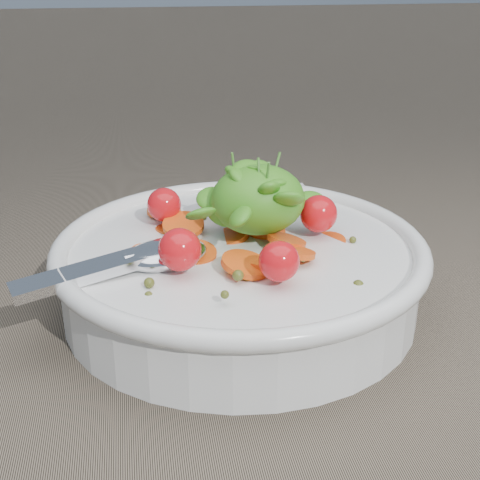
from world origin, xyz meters
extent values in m
plane|color=#746653|center=(0.00, 0.00, 0.00)|extent=(6.00, 6.00, 0.00)
cylinder|color=white|center=(0.02, 0.01, 0.02)|extent=(0.26, 0.26, 0.05)
torus|color=white|center=(0.02, 0.01, 0.05)|extent=(0.27, 0.27, 0.01)
cylinder|color=white|center=(0.02, 0.01, 0.00)|extent=(0.13, 0.13, 0.01)
cylinder|color=brown|center=(0.02, 0.01, 0.02)|extent=(0.23, 0.23, 0.04)
cylinder|color=#F95B14|center=(0.08, 0.01, 0.05)|extent=(0.04, 0.04, 0.01)
cylinder|color=#F95B14|center=(-0.03, 0.08, 0.05)|extent=(0.03, 0.03, 0.01)
cylinder|color=#F95B14|center=(0.04, -0.03, 0.05)|extent=(0.04, 0.04, 0.02)
cylinder|color=#F95B14|center=(-0.01, 0.00, 0.05)|extent=(0.04, 0.04, 0.01)
cylinder|color=#F95B14|center=(0.05, 0.00, 0.06)|extent=(0.04, 0.04, 0.02)
cylinder|color=#F95B14|center=(-0.02, 0.05, 0.05)|extent=(0.03, 0.03, 0.01)
cylinder|color=#F95B14|center=(0.01, 0.03, 0.05)|extent=(0.04, 0.04, 0.02)
cylinder|color=#F95B14|center=(0.02, -0.04, 0.05)|extent=(0.04, 0.04, 0.01)
cylinder|color=#F95B14|center=(-0.02, -0.01, 0.05)|extent=(0.04, 0.04, 0.01)
cylinder|color=#F95B14|center=(0.04, -0.01, 0.05)|extent=(0.04, 0.04, 0.01)
cylinder|color=#F95B14|center=(-0.04, -0.01, 0.05)|extent=(0.03, 0.03, 0.02)
cylinder|color=#F95B14|center=(0.04, -0.01, 0.05)|extent=(0.04, 0.04, 0.01)
cylinder|color=#F95B14|center=(0.04, 0.03, 0.05)|extent=(0.04, 0.04, 0.01)
cylinder|color=#F95B14|center=(0.05, -0.03, 0.06)|extent=(0.03, 0.03, 0.01)
cylinder|color=#F95B14|center=(-0.02, 0.04, 0.06)|extent=(0.04, 0.04, 0.01)
cylinder|color=#F95B14|center=(0.03, -0.03, 0.05)|extent=(0.04, 0.04, 0.01)
sphere|color=#4D521B|center=(0.10, 0.00, 0.05)|extent=(0.01, 0.01, 0.01)
sphere|color=#4D521B|center=(0.02, -0.05, 0.05)|extent=(0.01, 0.01, 0.01)
sphere|color=#4D521B|center=(-0.05, -0.05, 0.05)|extent=(0.01, 0.01, 0.01)
sphere|color=#4D521B|center=(0.00, 0.06, 0.05)|extent=(0.01, 0.01, 0.01)
sphere|color=#4D521B|center=(0.07, 0.10, 0.05)|extent=(0.01, 0.01, 0.01)
sphere|color=#4D521B|center=(-0.05, -0.06, 0.05)|extent=(0.01, 0.01, 0.01)
sphere|color=#4D521B|center=(0.01, -0.05, 0.06)|extent=(0.01, 0.01, 0.01)
sphere|color=#4D521B|center=(0.06, -0.04, 0.06)|extent=(0.00, 0.00, 0.00)
sphere|color=#4D521B|center=(-0.01, 0.02, 0.05)|extent=(0.01, 0.01, 0.01)
sphere|color=#4D521B|center=(0.09, -0.06, 0.05)|extent=(0.01, 0.01, 0.01)
sphere|color=#4D521B|center=(0.05, 0.03, 0.05)|extent=(0.01, 0.01, 0.01)
sphere|color=#4D521B|center=(-0.03, 0.07, 0.05)|extent=(0.01, 0.01, 0.01)
sphere|color=#4D521B|center=(0.04, 0.07, 0.05)|extent=(0.01, 0.01, 0.01)
sphere|color=#4D521B|center=(0.06, 0.10, 0.05)|extent=(0.01, 0.01, 0.01)
sphere|color=#4D521B|center=(0.00, -0.08, 0.06)|extent=(0.01, 0.01, 0.01)
sphere|color=#4D521B|center=(-0.01, 0.01, 0.05)|extent=(0.00, 0.00, 0.00)
sphere|color=#4D521B|center=(-0.03, 0.00, 0.06)|extent=(0.01, 0.01, 0.01)
sphere|color=red|center=(0.08, 0.02, 0.07)|extent=(0.03, 0.03, 0.03)
sphere|color=red|center=(0.03, 0.06, 0.07)|extent=(0.03, 0.03, 0.03)
sphere|color=red|center=(-0.03, 0.06, 0.07)|extent=(0.03, 0.03, 0.03)
sphere|color=red|center=(-0.03, -0.03, 0.07)|extent=(0.03, 0.03, 0.03)
sphere|color=red|center=(0.03, -0.06, 0.07)|extent=(0.03, 0.03, 0.03)
ellipsoid|color=#4FAC27|center=(0.03, 0.02, 0.08)|extent=(0.07, 0.06, 0.05)
ellipsoid|color=#4FAC27|center=(0.02, 0.03, 0.07)|extent=(0.04, 0.04, 0.03)
ellipsoid|color=#4FAC27|center=(0.02, 0.01, 0.10)|extent=(0.03, 0.03, 0.02)
ellipsoid|color=#4FAC27|center=(0.05, -0.01, 0.09)|extent=(0.03, 0.02, 0.02)
ellipsoid|color=#4FAC27|center=(0.04, -0.01, 0.10)|extent=(0.02, 0.02, 0.02)
ellipsoid|color=#4FAC27|center=(0.02, 0.03, 0.08)|extent=(0.02, 0.02, 0.02)
ellipsoid|color=#4FAC27|center=(0.02, 0.03, 0.10)|extent=(0.03, 0.03, 0.03)
ellipsoid|color=#4FAC27|center=(0.04, 0.02, 0.09)|extent=(0.03, 0.03, 0.03)
ellipsoid|color=#4FAC27|center=(-0.01, -0.01, 0.08)|extent=(0.03, 0.03, 0.02)
ellipsoid|color=#4FAC27|center=(0.03, 0.01, 0.08)|extent=(0.02, 0.02, 0.01)
ellipsoid|color=#4FAC27|center=(0.04, 0.00, 0.10)|extent=(0.03, 0.03, 0.02)
ellipsoid|color=#4FAC27|center=(0.02, 0.03, 0.08)|extent=(0.02, 0.02, 0.01)
ellipsoid|color=#4FAC27|center=(0.00, 0.03, 0.08)|extent=(0.03, 0.03, 0.02)
ellipsoid|color=#4FAC27|center=(0.03, 0.02, 0.08)|extent=(0.03, 0.02, 0.02)
ellipsoid|color=#4FAC27|center=(0.03, 0.02, 0.10)|extent=(0.02, 0.02, 0.02)
ellipsoid|color=#4FAC27|center=(0.08, 0.03, 0.07)|extent=(0.02, 0.02, 0.02)
ellipsoid|color=#4FAC27|center=(0.03, 0.00, 0.08)|extent=(0.02, 0.02, 0.01)
ellipsoid|color=#4FAC27|center=(0.03, 0.02, 0.10)|extent=(0.04, 0.04, 0.03)
ellipsoid|color=#4FAC27|center=(0.02, -0.02, 0.08)|extent=(0.02, 0.03, 0.02)
ellipsoid|color=#4FAC27|center=(0.02, 0.06, 0.09)|extent=(0.02, 0.02, 0.01)
ellipsoid|color=#4FAC27|center=(0.04, 0.03, 0.10)|extent=(0.02, 0.02, 0.02)
cylinder|color=#4C8C33|center=(0.04, 0.00, 0.09)|extent=(0.00, 0.01, 0.04)
cylinder|color=#4C8C33|center=(0.03, 0.00, 0.09)|extent=(0.00, 0.01, 0.04)
cylinder|color=#4C8C33|center=(0.05, 0.02, 0.09)|extent=(0.01, 0.01, 0.04)
cylinder|color=#4C8C33|center=(0.02, 0.03, 0.09)|extent=(0.01, 0.01, 0.04)
ellipsoid|color=silver|center=(-0.03, -0.01, 0.06)|extent=(0.07, 0.06, 0.02)
cube|color=silver|center=(-0.08, -0.03, 0.05)|extent=(0.11, 0.06, 0.02)
cylinder|color=silver|center=(-0.05, -0.02, 0.06)|extent=(0.02, 0.02, 0.01)
cube|color=white|center=(0.06, 0.20, 0.00)|extent=(0.16, 0.14, 0.01)
camera|label=1|loc=(-0.05, -0.43, 0.24)|focal=50.00mm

